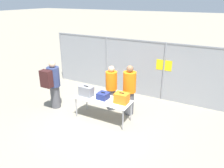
% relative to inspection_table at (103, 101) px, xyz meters
% --- Properties ---
extents(ground_plane, '(120.00, 120.00, 0.00)m').
position_rel_inspection_table_xyz_m(ground_plane, '(0.01, -0.15, -0.68)').
color(ground_plane, gray).
extents(fence_section, '(7.60, 0.07, 2.28)m').
position_rel_inspection_table_xyz_m(fence_section, '(0.02, 2.43, 0.52)').
color(fence_section, gray).
rests_on(fence_section, ground_plane).
extents(inspection_table, '(1.87, 0.74, 0.73)m').
position_rel_inspection_table_xyz_m(inspection_table, '(0.00, 0.00, 0.00)').
color(inspection_table, silver).
rests_on(inspection_table, ground_plane).
extents(suitcase_grey, '(0.48, 0.28, 0.36)m').
position_rel_inspection_table_xyz_m(suitcase_grey, '(-0.62, -0.04, 0.23)').
color(suitcase_grey, slate).
rests_on(suitcase_grey, inspection_table).
extents(suitcase_navy, '(0.36, 0.37, 0.23)m').
position_rel_inspection_table_xyz_m(suitcase_navy, '(-0.02, 0.03, 0.16)').
color(suitcase_navy, navy).
rests_on(suitcase_navy, inspection_table).
extents(suitcase_orange, '(0.44, 0.34, 0.35)m').
position_rel_inspection_table_xyz_m(suitcase_orange, '(0.64, 0.05, 0.22)').
color(suitcase_orange, orange).
rests_on(suitcase_orange, inspection_table).
extents(traveler_hooded, '(0.44, 0.68, 1.77)m').
position_rel_inspection_table_xyz_m(traveler_hooded, '(-1.98, -0.16, 0.30)').
color(traveler_hooded, '#4C4C51').
rests_on(traveler_hooded, ground_plane).
extents(security_worker_near, '(0.41, 0.41, 1.64)m').
position_rel_inspection_table_xyz_m(security_worker_near, '(-0.10, 0.76, 0.17)').
color(security_worker_near, '#4C4C51').
rests_on(security_worker_near, ground_plane).
extents(security_worker_far, '(0.44, 0.44, 1.76)m').
position_rel_inspection_table_xyz_m(security_worker_far, '(0.60, 0.74, 0.23)').
color(security_worker_far, '#4C4C51').
rests_on(security_worker_far, ground_plane).
extents(utility_trailer, '(3.75, 2.26, 0.75)m').
position_rel_inspection_table_xyz_m(utility_trailer, '(2.46, 5.08, -0.24)').
color(utility_trailer, silver).
rests_on(utility_trailer, ground_plane).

